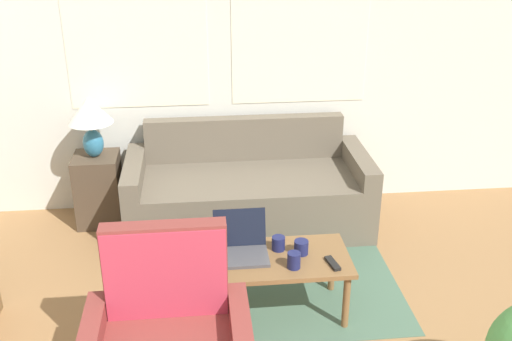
{
  "coord_description": "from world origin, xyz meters",
  "views": [
    {
      "loc": [
        -0.28,
        -0.93,
        2.42
      ],
      "look_at": [
        0.11,
        2.77,
        0.75
      ],
      "focal_mm": 42.0,
      "sensor_mm": 36.0,
      "label": 1
    }
  ],
  "objects_px": {
    "coffee_table": "(266,264)",
    "cup_navy": "(294,260)",
    "cup_white": "(278,243)",
    "tv_remote": "(333,263)",
    "laptop": "(241,246)",
    "couch": "(248,193)",
    "table_lamp": "(90,116)",
    "cup_yellow": "(301,247)"
  },
  "relations": [
    {
      "from": "cup_navy",
      "to": "cup_yellow",
      "type": "bearing_deg",
      "value": 64.86
    },
    {
      "from": "couch",
      "to": "cup_navy",
      "type": "xyz_separation_m",
      "value": [
        0.16,
        -1.31,
        0.19
      ]
    },
    {
      "from": "laptop",
      "to": "cup_yellow",
      "type": "relative_size",
      "value": 3.66
    },
    {
      "from": "laptop",
      "to": "cup_white",
      "type": "xyz_separation_m",
      "value": [
        0.24,
        0.02,
        -0.01
      ]
    },
    {
      "from": "couch",
      "to": "tv_remote",
      "type": "relative_size",
      "value": 12.27
    },
    {
      "from": "cup_yellow",
      "to": "laptop",
      "type": "bearing_deg",
      "value": 174.2
    },
    {
      "from": "coffee_table",
      "to": "laptop",
      "type": "xyz_separation_m",
      "value": [
        -0.15,
        0.06,
        0.1
      ]
    },
    {
      "from": "laptop",
      "to": "tv_remote",
      "type": "relative_size",
      "value": 2.12
    },
    {
      "from": "coffee_table",
      "to": "cup_yellow",
      "type": "height_order",
      "value": "cup_yellow"
    },
    {
      "from": "laptop",
      "to": "tv_remote",
      "type": "bearing_deg",
      "value": -18.63
    },
    {
      "from": "cup_white",
      "to": "tv_remote",
      "type": "xyz_separation_m",
      "value": [
        0.3,
        -0.21,
        -0.03
      ]
    },
    {
      "from": "coffee_table",
      "to": "cup_navy",
      "type": "bearing_deg",
      "value": -38.65
    },
    {
      "from": "table_lamp",
      "to": "cup_navy",
      "type": "relative_size",
      "value": 4.76
    },
    {
      "from": "laptop",
      "to": "coffee_table",
      "type": "bearing_deg",
      "value": -23.63
    },
    {
      "from": "table_lamp",
      "to": "coffee_table",
      "type": "relative_size",
      "value": 0.46
    },
    {
      "from": "couch",
      "to": "cup_yellow",
      "type": "distance_m",
      "value": 1.2
    },
    {
      "from": "coffee_table",
      "to": "cup_white",
      "type": "height_order",
      "value": "cup_white"
    },
    {
      "from": "couch",
      "to": "tv_remote",
      "type": "height_order",
      "value": "couch"
    },
    {
      "from": "coffee_table",
      "to": "tv_remote",
      "type": "bearing_deg",
      "value": -16.68
    },
    {
      "from": "couch",
      "to": "laptop",
      "type": "distance_m",
      "value": 1.15
    },
    {
      "from": "cup_navy",
      "to": "tv_remote",
      "type": "height_order",
      "value": "cup_navy"
    },
    {
      "from": "tv_remote",
      "to": "coffee_table",
      "type": "bearing_deg",
      "value": 163.32
    },
    {
      "from": "couch",
      "to": "cup_yellow",
      "type": "height_order",
      "value": "couch"
    },
    {
      "from": "laptop",
      "to": "tv_remote",
      "type": "distance_m",
      "value": 0.58
    },
    {
      "from": "laptop",
      "to": "cup_yellow",
      "type": "xyz_separation_m",
      "value": [
        0.38,
        -0.04,
        -0.01
      ]
    },
    {
      "from": "coffee_table",
      "to": "table_lamp",
      "type": "bearing_deg",
      "value": 131.93
    },
    {
      "from": "couch",
      "to": "laptop",
      "type": "height_order",
      "value": "couch"
    },
    {
      "from": "cup_navy",
      "to": "cup_white",
      "type": "height_order",
      "value": "cup_navy"
    },
    {
      "from": "cup_yellow",
      "to": "cup_white",
      "type": "height_order",
      "value": "same"
    },
    {
      "from": "cup_navy",
      "to": "couch",
      "type": "bearing_deg",
      "value": 96.87
    },
    {
      "from": "cup_yellow",
      "to": "cup_navy",
      "type": "bearing_deg",
      "value": -115.14
    },
    {
      "from": "cup_white",
      "to": "couch",
      "type": "bearing_deg",
      "value": 94.89
    },
    {
      "from": "laptop",
      "to": "cup_white",
      "type": "relative_size",
      "value": 3.69
    },
    {
      "from": "coffee_table",
      "to": "tv_remote",
      "type": "height_order",
      "value": "tv_remote"
    },
    {
      "from": "couch",
      "to": "cup_white",
      "type": "height_order",
      "value": "couch"
    },
    {
      "from": "cup_navy",
      "to": "cup_white",
      "type": "relative_size",
      "value": 1.14
    },
    {
      "from": "couch",
      "to": "cup_navy",
      "type": "bearing_deg",
      "value": -83.13
    },
    {
      "from": "cup_yellow",
      "to": "tv_remote",
      "type": "bearing_deg",
      "value": -40.69
    },
    {
      "from": "tv_remote",
      "to": "cup_yellow",
      "type": "bearing_deg",
      "value": 139.31
    },
    {
      "from": "cup_white",
      "to": "laptop",
      "type": "bearing_deg",
      "value": -174.25
    },
    {
      "from": "table_lamp",
      "to": "tv_remote",
      "type": "relative_size",
      "value": 3.12
    },
    {
      "from": "laptop",
      "to": "tv_remote",
      "type": "height_order",
      "value": "laptop"
    }
  ]
}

